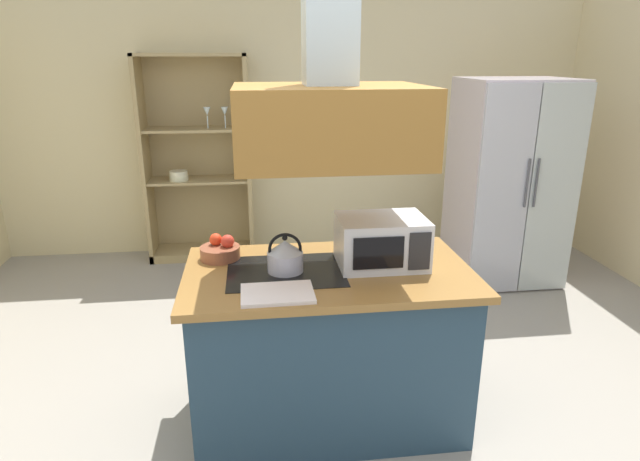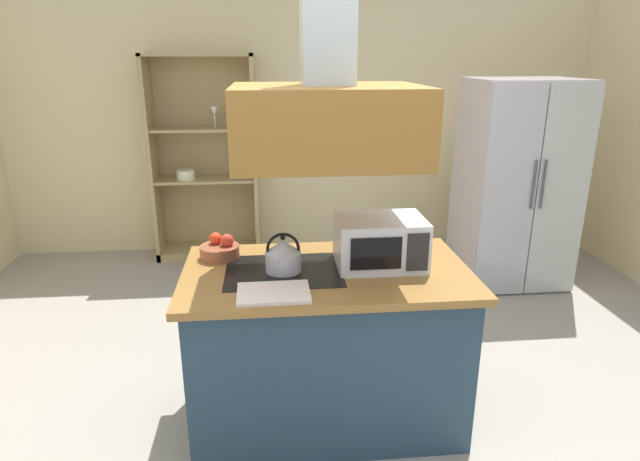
% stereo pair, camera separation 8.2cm
% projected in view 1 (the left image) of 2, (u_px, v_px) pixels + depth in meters
% --- Properties ---
extents(ground_plane, '(7.80, 7.80, 0.00)m').
position_uv_depth(ground_plane, '(341.00, 418.00, 3.04)').
color(ground_plane, gray).
extents(wall_back, '(6.00, 0.12, 2.70)m').
position_uv_depth(wall_back, '(295.00, 118.00, 5.44)').
color(wall_back, beige).
rests_on(wall_back, ground).
extents(kitchen_island, '(1.50, 0.87, 0.90)m').
position_uv_depth(kitchen_island, '(328.00, 344.00, 2.93)').
color(kitchen_island, '#263F50').
rests_on(kitchen_island, ground).
extents(range_hood, '(0.90, 0.70, 1.23)m').
position_uv_depth(range_hood, '(329.00, 100.00, 2.51)').
color(range_hood, '#9A6629').
extents(refrigerator, '(0.90, 0.77, 1.78)m').
position_uv_depth(refrigerator, '(508.00, 183.00, 4.70)').
color(refrigerator, '#BFB0B5').
rests_on(refrigerator, ground).
extents(dish_cabinet, '(1.03, 0.40, 1.98)m').
position_uv_depth(dish_cabinet, '(199.00, 170.00, 5.26)').
color(dish_cabinet, tan).
rests_on(dish_cabinet, ground).
extents(kettle, '(0.19, 0.19, 0.21)m').
position_uv_depth(kettle, '(285.00, 256.00, 2.73)').
color(kettle, '#BCB9C6').
rests_on(kettle, kitchen_island).
extents(cutting_board, '(0.34, 0.24, 0.02)m').
position_uv_depth(cutting_board, '(277.00, 294.00, 2.48)').
color(cutting_board, white).
rests_on(cutting_board, kitchen_island).
extents(microwave, '(0.46, 0.35, 0.26)m').
position_uv_depth(microwave, '(381.00, 241.00, 2.82)').
color(microwave, silver).
rests_on(microwave, kitchen_island).
extents(fruit_bowl, '(0.22, 0.22, 0.14)m').
position_uv_depth(fruit_bowl, '(221.00, 250.00, 2.92)').
color(fruit_bowl, brown).
rests_on(fruit_bowl, kitchen_island).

